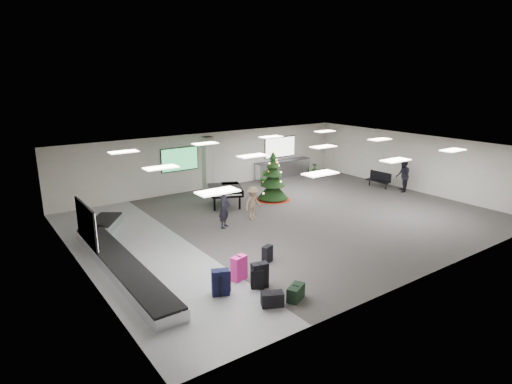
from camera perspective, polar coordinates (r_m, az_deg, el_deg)
ground at (r=19.57m, az=4.36°, el=-3.61°), size 18.00×18.00×0.00m
room_envelope at (r=19.22m, az=2.35°, el=3.28°), size 18.02×14.02×3.21m
baggage_carousel at (r=15.90m, az=-17.98°, el=-8.12°), size 2.28×9.71×0.43m
service_counter at (r=27.44m, az=3.59°, el=3.12°), size 4.05×0.65×1.08m
suitcase_0 at (r=13.39m, az=0.49°, el=-11.01°), size 0.56×0.39×0.82m
suitcase_1 at (r=13.34m, az=0.21°, el=-11.53°), size 0.45×0.39×0.64m
pink_suitcase at (r=13.84m, az=-2.29°, el=-10.10°), size 0.57×0.42×0.82m
suitcase_3 at (r=15.08m, az=1.52°, el=-8.27°), size 0.45×0.34×0.62m
navy_suitcase at (r=13.00m, az=-4.76°, el=-11.92°), size 0.59×0.48×0.82m
suitcase_5 at (r=13.08m, az=-4.48°, el=-12.01°), size 0.50×0.36×0.70m
green_duffel at (r=12.84m, az=5.33°, el=-13.22°), size 0.73×0.59×0.46m
black_duffel at (r=12.49m, az=2.19°, el=-14.08°), size 0.72×0.59×0.43m
christmas_tree at (r=22.34m, az=2.26°, el=1.29°), size 1.89×1.89×2.70m
grand_piano at (r=21.24m, az=-4.12°, el=0.24°), size 2.22×2.47×1.16m
bench at (r=25.87m, az=16.09°, el=1.72°), size 0.55×1.47×0.92m
traveler_a at (r=18.26m, az=-4.25°, el=-2.10°), size 0.76×0.73×1.76m
traveler_b at (r=19.30m, az=-0.41°, el=-1.48°), size 1.08×0.77×1.51m
traveler_bench at (r=25.21m, az=18.98°, el=2.07°), size 1.13×1.12×1.84m
potted_plant_left at (r=25.70m, az=0.93°, el=1.99°), size 0.56×0.58×0.82m
potted_plant_right at (r=28.59m, az=7.83°, el=3.11°), size 0.52×0.52×0.71m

